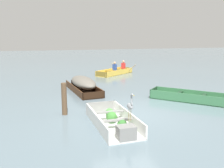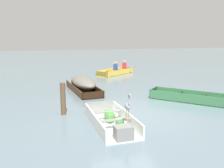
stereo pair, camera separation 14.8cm
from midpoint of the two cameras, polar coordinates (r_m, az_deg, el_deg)
The scene contains 7 objects.
ground_plane at distance 9.30m, azimuth 4.48°, elevation -6.56°, with size 80.00×80.00×0.00m, color slate.
dinghy_white_foreground at distance 7.91m, azimuth 0.50°, elevation -8.52°, with size 1.19×2.82×0.42m.
skiff_dark_varnish_near_moored at distance 12.70m, azimuth -6.29°, elevation 0.16°, with size 1.41×3.50×0.75m.
skiff_green_mid_moored at distance 11.32m, azimuth 18.61°, elevation -3.15°, with size 3.08×3.09×0.40m.
rowboat_yellow_with_crew at distance 18.39m, azimuth 1.43°, elevation 2.92°, with size 3.14×2.91×0.93m.
heron_on_dinghy at distance 7.01m, azimuth 4.22°, elevation -4.93°, with size 0.14×0.45×0.84m.
mooring_post at distance 9.08m, azimuth -10.67°, elevation -3.35°, with size 0.19×0.19×1.16m, color brown.
Camera 2 is at (-2.98, -8.34, 2.82)m, focal length 40.00 mm.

